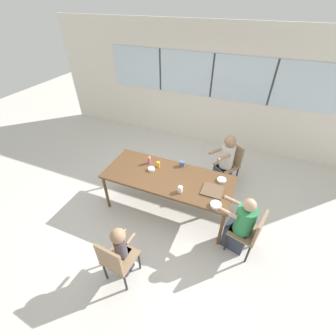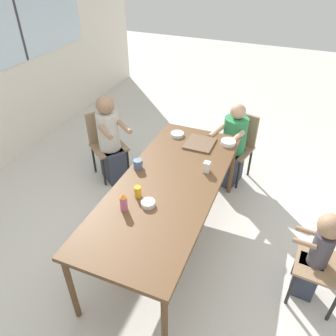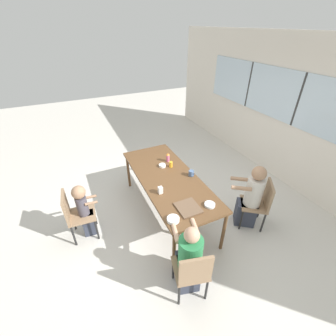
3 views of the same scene
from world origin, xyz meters
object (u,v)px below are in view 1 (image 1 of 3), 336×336
Objects in this scene: sippy_cup at (149,160)px; bowl_white_shallow at (151,169)px; person_woman_green_shirt at (225,163)px; bowl_cereal at (222,180)px; juice_glass at (158,164)px; chair_for_woman_green_shirt at (231,161)px; chair_for_man_blue_shirt at (251,231)px; person_toddler at (122,250)px; coffee_mug at (182,164)px; person_man_blue_shirt at (240,227)px; chair_for_toddler at (115,260)px; milk_carton_small at (180,189)px; bowl_fruit at (216,205)px.

sippy_cup reaches higher than bowl_white_shallow.
person_woman_green_shirt is 7.66× the size of bowl_cereal.
juice_glass is (0.19, -0.03, -0.03)m from sippy_cup.
juice_glass reaches higher than chair_for_woman_green_shirt.
sippy_cup is (-1.92, 0.58, 0.35)m from chair_for_man_blue_shirt.
person_toddler is 1.76m from coffee_mug.
person_woman_green_shirt reaches higher than sippy_cup.
juice_glass reaches higher than coffee_mug.
chair_for_woman_green_shirt is 1.03m from bowl_cereal.
person_man_blue_shirt is (0.52, -1.43, -0.05)m from person_woman_green_shirt.
milk_carton_small is at bearing 75.02° from chair_for_toddler.
juice_glass is 1.12m from bowl_cereal.
sippy_cup is at bearing 126.42° from bowl_white_shallow.
person_woman_green_shirt is at bearing 47.82° from coffee_mug.
sippy_cup is at bearing 170.40° from juice_glass.
person_woman_green_shirt reaches higher than chair_for_toddler.
chair_for_toddler is at bearing 106.51° from person_woman_green_shirt.
person_man_blue_shirt is 6.56× the size of bowl_fruit.
coffee_mug is at bearing 83.36° from person_woman_green_shirt.
chair_for_woman_green_shirt and chair_for_toddler have the same top height.
coffee_mug is 0.78× the size of bowl_white_shallow.
chair_for_man_blue_shirt is 5.26× the size of sippy_cup.
milk_carton_small is 0.74× the size of bowl_cereal.
chair_for_man_blue_shirt is (0.59, -1.60, 0.00)m from chair_for_woman_green_shirt.
coffee_mug is 0.64× the size of bowl_cereal.
chair_for_toddler is at bearing 143.86° from person_man_blue_shirt.
person_man_blue_shirt is 1.05m from milk_carton_small.
bowl_cereal is (-0.44, 0.56, 0.32)m from person_man_blue_shirt.
bowl_white_shallow is 0.75× the size of bowl_fruit.
person_woman_green_shirt is 11.99× the size of coffee_mug.
person_woman_green_shirt is at bearing 90.00° from chair_for_woman_green_shirt.
person_toddler is 1.57m from juice_glass.
chair_for_man_blue_shirt is at bearing -28.72° from coffee_mug.
chair_for_man_blue_shirt reaches higher than bowl_white_shallow.
coffee_mug is at bearing 137.44° from bowl_fruit.
person_woman_green_shirt is 2.61m from person_toddler.
person_woman_green_shirt is 10.41× the size of milk_carton_small.
sippy_cup is 0.21m from bowl_white_shallow.
milk_carton_small is at bearing -37.85° from juice_glass.
juice_glass reaches higher than chair_for_man_blue_shirt.
person_toddler is at bearing -77.33° from sippy_cup.
person_man_blue_shirt is at bearing 44.02° from chair_for_toddler.
sippy_cup is at bearing 157.67° from bowl_fruit.
person_man_blue_shirt is at bearing -51.80° from bowl_cereal.
coffee_mug reaches higher than bowl_cereal.
bowl_white_shallow is at bearing -119.50° from juice_glass.
bowl_fruit is at bearing -24.29° from juice_glass.
juice_glass is 0.63× the size of bowl_fruit.
chair_for_toddler is at bearing -81.91° from bowl_white_shallow.
bowl_fruit is (0.04, -0.58, 0.00)m from bowl_cereal.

